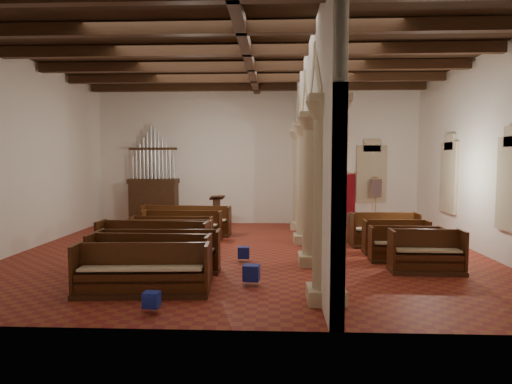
% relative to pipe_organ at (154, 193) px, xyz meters
% --- Properties ---
extents(floor, '(14.00, 14.00, 0.00)m').
position_rel_pipe_organ_xyz_m(floor, '(4.50, -5.50, -1.37)').
color(floor, maroon).
rests_on(floor, ground).
extents(ceiling, '(14.00, 14.00, 0.00)m').
position_rel_pipe_organ_xyz_m(ceiling, '(4.50, -5.50, 4.63)').
color(ceiling, black).
rests_on(ceiling, wall_back).
extents(wall_back, '(14.00, 0.02, 6.00)m').
position_rel_pipe_organ_xyz_m(wall_back, '(4.50, 0.50, 1.63)').
color(wall_back, white).
rests_on(wall_back, floor).
extents(wall_front, '(14.00, 0.02, 6.00)m').
position_rel_pipe_organ_xyz_m(wall_front, '(4.50, -11.50, 1.63)').
color(wall_front, white).
rests_on(wall_front, floor).
extents(wall_left, '(0.02, 12.00, 6.00)m').
position_rel_pipe_organ_xyz_m(wall_left, '(-2.50, -5.50, 1.63)').
color(wall_left, white).
rests_on(wall_left, floor).
extents(wall_right, '(0.02, 12.00, 6.00)m').
position_rel_pipe_organ_xyz_m(wall_right, '(11.50, -5.50, 1.63)').
color(wall_right, white).
rests_on(wall_right, floor).
extents(ceiling_beams, '(13.80, 11.80, 0.30)m').
position_rel_pipe_organ_xyz_m(ceiling_beams, '(4.50, -5.50, 4.45)').
color(ceiling_beams, '#3C2613').
rests_on(ceiling_beams, wall_back).
extents(arcade, '(0.90, 11.90, 6.00)m').
position_rel_pipe_organ_xyz_m(arcade, '(6.30, -5.50, 2.19)').
color(arcade, '#C2B490').
rests_on(arcade, floor).
extents(window_right_b, '(0.03, 1.00, 2.20)m').
position_rel_pipe_organ_xyz_m(window_right_b, '(11.48, -3.00, 0.83)').
color(window_right_b, '#316E53').
rests_on(window_right_b, wall_right).
extents(window_back, '(1.00, 0.03, 2.20)m').
position_rel_pipe_organ_xyz_m(window_back, '(9.50, 0.48, 0.83)').
color(window_back, '#316E53').
rests_on(window_back, wall_back).
extents(pipe_organ, '(2.10, 0.85, 4.40)m').
position_rel_pipe_organ_xyz_m(pipe_organ, '(0.00, 0.00, 0.00)').
color(pipe_organ, '#3C2613').
rests_on(pipe_organ, floor).
extents(lectern, '(0.68, 0.73, 1.39)m').
position_rel_pipe_organ_xyz_m(lectern, '(2.89, -1.02, -0.80)').
color(lectern, '#3C2813').
rests_on(lectern, floor).
extents(dossal_curtain, '(1.80, 0.07, 2.17)m').
position_rel_pipe_organ_xyz_m(dossal_curtain, '(8.00, 0.42, -0.21)').
color(dossal_curtain, maroon).
rests_on(dossal_curtain, floor).
extents(processional_banner, '(0.49, 0.62, 2.16)m').
position_rel_pipe_organ_xyz_m(processional_banner, '(9.61, -0.01, -0.60)').
color(processional_banner, '#3C2613').
rests_on(processional_banner, floor).
extents(hymnal_box_a, '(0.31, 0.26, 0.29)m').
position_rel_pipe_organ_xyz_m(hymnal_box_a, '(2.99, -10.73, -1.13)').
color(hymnal_box_a, navy).
rests_on(hymnal_box_a, floor).
extents(hymnal_box_b, '(0.39, 0.33, 0.36)m').
position_rel_pipe_organ_xyz_m(hymnal_box_b, '(4.75, -8.91, -1.09)').
color(hymnal_box_b, navy).
rests_on(hymnal_box_b, floor).
extents(hymnal_box_c, '(0.32, 0.26, 0.32)m').
position_rel_pipe_organ_xyz_m(hymnal_box_c, '(4.42, -6.70, -1.11)').
color(hymnal_box_c, '#162F99').
rests_on(hymnal_box_c, floor).
extents(tube_heater_a, '(1.03, 0.34, 0.10)m').
position_rel_pipe_organ_xyz_m(tube_heater_a, '(1.70, -9.30, -1.21)').
color(tube_heater_a, silver).
rests_on(tube_heater_a, floor).
extents(tube_heater_b, '(1.06, 0.20, 0.11)m').
position_rel_pipe_organ_xyz_m(tube_heater_b, '(1.40, -8.63, -1.21)').
color(tube_heater_b, white).
rests_on(tube_heater_b, floor).
extents(nave_pew_0, '(2.85, 0.91, 1.08)m').
position_rel_pipe_organ_xyz_m(nave_pew_0, '(2.49, -9.72, -1.01)').
color(nave_pew_0, '#3C2613').
rests_on(nave_pew_0, floor).
extents(nave_pew_1, '(2.84, 0.83, 1.12)m').
position_rel_pipe_organ_xyz_m(nave_pew_1, '(2.39, -8.84, -1.00)').
color(nave_pew_1, '#3C2613').
rests_on(nave_pew_1, floor).
extents(nave_pew_2, '(3.09, 0.83, 1.07)m').
position_rel_pipe_organ_xyz_m(nave_pew_2, '(2.35, -7.90, -1.02)').
color(nave_pew_2, '#3C2613').
rests_on(nave_pew_2, floor).
extents(nave_pew_3, '(3.09, 0.92, 1.15)m').
position_rel_pipe_organ_xyz_m(nave_pew_3, '(1.93, -6.94, -0.99)').
color(nave_pew_3, '#3C2613').
rests_on(nave_pew_3, floor).
extents(nave_pew_4, '(2.70, 0.75, 0.99)m').
position_rel_pipe_organ_xyz_m(nave_pew_4, '(2.02, -5.61, -1.04)').
color(nave_pew_4, '#3C2613').
rests_on(nave_pew_4, floor).
extents(nave_pew_5, '(2.69, 0.65, 0.96)m').
position_rel_pipe_organ_xyz_m(nave_pew_5, '(1.90, -4.65, -1.05)').
color(nave_pew_5, '#3C2613').
rests_on(nave_pew_5, floor).
extents(nave_pew_6, '(2.80, 0.81, 1.05)m').
position_rel_pipe_organ_xyz_m(nave_pew_6, '(2.03, -3.70, -1.03)').
color(nave_pew_6, '#3C2613').
rests_on(nave_pew_6, floor).
extents(nave_pew_7, '(3.40, 0.96, 1.11)m').
position_rel_pipe_organ_xyz_m(nave_pew_7, '(1.95, -2.69, -1.01)').
color(nave_pew_7, '#3C2613').
rests_on(nave_pew_7, floor).
extents(aisle_pew_0, '(1.81, 0.76, 1.08)m').
position_rel_pipe_organ_xyz_m(aisle_pew_0, '(9.08, -7.68, -1.00)').
color(aisle_pew_0, '#3C2613').
rests_on(aisle_pew_0, floor).
extents(aisle_pew_1, '(2.01, 0.73, 0.99)m').
position_rel_pipe_organ_xyz_m(aisle_pew_1, '(8.92, -6.55, -1.04)').
color(aisle_pew_1, '#3C2613').
rests_on(aisle_pew_1, floor).
extents(aisle_pew_2, '(1.93, 0.68, 1.02)m').
position_rel_pipe_organ_xyz_m(aisle_pew_2, '(8.93, -5.51, -1.03)').
color(aisle_pew_2, '#3C2613').
rests_on(aisle_pew_2, floor).
extents(aisle_pew_3, '(2.19, 0.83, 1.11)m').
position_rel_pipe_organ_xyz_m(aisle_pew_3, '(8.85, -4.51, -1.00)').
color(aisle_pew_3, '#3C2613').
rests_on(aisle_pew_3, floor).
extents(aisle_pew_4, '(2.00, 0.72, 1.00)m').
position_rel_pipe_organ_xyz_m(aisle_pew_4, '(8.76, -3.89, -1.04)').
color(aisle_pew_4, '#3C2613').
rests_on(aisle_pew_4, floor).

